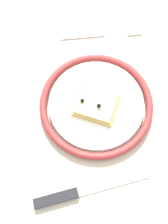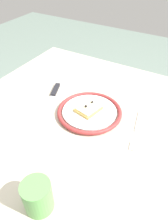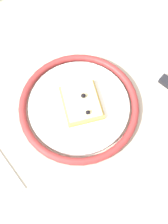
{
  "view_description": "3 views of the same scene",
  "coord_description": "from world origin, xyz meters",
  "px_view_note": "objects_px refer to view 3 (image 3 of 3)",
  "views": [
    {
      "loc": [
        0.28,
        -0.03,
        1.38
      ],
      "look_at": [
        0.05,
        -0.05,
        0.76
      ],
      "focal_mm": 49.12,
      "sensor_mm": 36.0,
      "label": 1
    },
    {
      "loc": [
        -0.28,
        0.54,
        1.29
      ],
      "look_at": [
        0.03,
        0.0,
        0.77
      ],
      "focal_mm": 34.66,
      "sensor_mm": 36.0,
      "label": 2
    },
    {
      "loc": [
        -0.07,
        -0.24,
        1.27
      ],
      "look_at": [
        0.03,
        -0.05,
        0.76
      ],
      "focal_mm": 43.84,
      "sensor_mm": 36.0,
      "label": 3
    }
  ],
  "objects_px": {
    "dining_table": "(65,118)",
    "knife": "(165,81)",
    "pizza_slice_near": "(82,102)",
    "plate": "(79,106)"
  },
  "relations": [
    {
      "from": "dining_table",
      "to": "pizza_slice_near",
      "type": "distance_m",
      "value": 0.13
    },
    {
      "from": "plate",
      "to": "pizza_slice_near",
      "type": "xyz_separation_m",
      "value": [
        0.01,
        -0.0,
        0.01
      ]
    },
    {
      "from": "knife",
      "to": "dining_table",
      "type": "bearing_deg",
      "value": 164.92
    },
    {
      "from": "plate",
      "to": "knife",
      "type": "height_order",
      "value": "plate"
    },
    {
      "from": "dining_table",
      "to": "pizza_slice_near",
      "type": "height_order",
      "value": "pizza_slice_near"
    },
    {
      "from": "dining_table",
      "to": "knife",
      "type": "xyz_separation_m",
      "value": [
        0.22,
        -0.06,
        0.1
      ]
    },
    {
      "from": "knife",
      "to": "plate",
      "type": "bearing_deg",
      "value": 171.03
    },
    {
      "from": "pizza_slice_near",
      "to": "knife",
      "type": "height_order",
      "value": "pizza_slice_near"
    },
    {
      "from": "knife",
      "to": "pizza_slice_near",
      "type": "bearing_deg",
      "value": 170.98
    },
    {
      "from": "plate",
      "to": "knife",
      "type": "distance_m",
      "value": 0.2
    }
  ]
}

